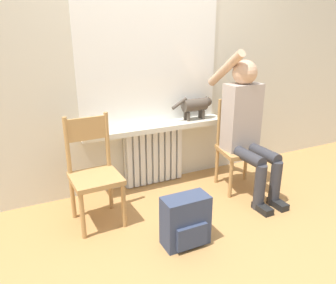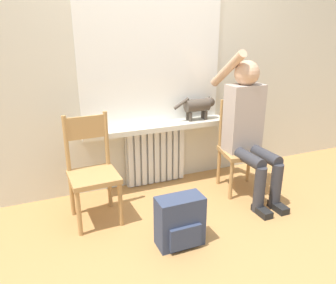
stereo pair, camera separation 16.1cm
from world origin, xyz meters
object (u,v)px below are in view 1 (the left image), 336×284
Objects in this scene: person at (247,122)px; backpack at (186,221)px; chair_left at (94,171)px; chair_right at (238,145)px; cat at (196,105)px.

person reaches higher than backpack.
chair_left and chair_right have the same top height.
person reaches higher than chair_right.
chair_left is 1.29m from cat.
chair_right is 1.95× the size of cat.
chair_right is 2.29× the size of backpack.
chair_left is at bearing 175.89° from person.
chair_right is at bearing -2.03° from chair_left.
cat is (-0.28, 0.38, 0.36)m from chair_right.
backpack is at bearing -123.48° from cat.
cat reaches higher than backpack.
cat is (-0.27, 0.48, 0.09)m from person.
person is at bearing 29.05° from backpack.
chair_left is 0.85m from backpack.
cat is 1.18× the size of backpack.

